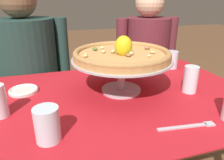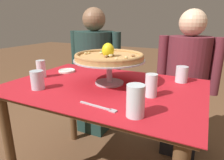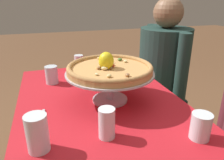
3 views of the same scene
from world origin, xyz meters
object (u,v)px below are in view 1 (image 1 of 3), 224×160
water_glass_side_right (190,81)px  water_glass_back_right (171,60)px  diner_right (145,73)px  water_glass_front_left (47,127)px  diner_left (30,81)px  pizza_stand (122,66)px  side_plate (24,90)px  dinner_fork (190,126)px  pizza (122,54)px

water_glass_side_right → water_glass_back_right: water_glass_side_right is taller
water_glass_side_right → diner_right: size_ratio=0.10×
water_glass_front_left → diner_right: diner_right is taller
water_glass_front_left → diner_left: (-0.11, 0.84, -0.16)m
water_glass_front_left → pizza_stand: bearing=39.8°
pizza_stand → water_glass_side_right: bearing=-18.7°
pizza_stand → diner_left: size_ratio=0.36×
water_glass_side_right → diner_right: 0.72m
water_glass_back_right → side_plate: 0.84m
dinner_fork → diner_right: bearing=72.7°
pizza_stand → water_glass_front_left: 0.43m
diner_left → pizza_stand: bearing=-51.9°
pizza → water_glass_back_right: bearing=30.2°
side_plate → pizza_stand: bearing=-15.4°
water_glass_front_left → diner_left: size_ratio=0.09×
pizza_stand → diner_left: bearing=128.1°
pizza_stand → water_glass_back_right: size_ratio=4.26×
pizza → diner_left: diner_left is taller
water_glass_front_left → dinner_fork: bearing=-8.6°
water_glass_side_right → water_glass_front_left: (-0.62, -0.17, -0.01)m
water_glass_front_left → water_glass_back_right: bearing=34.7°
water_glass_side_right → diner_left: (-0.74, 0.66, -0.17)m
diner_left → pizza: bearing=-51.9°
water_glass_side_right → water_glass_back_right: bearing=71.8°
pizza_stand → diner_left: (-0.44, 0.56, -0.23)m
pizza_stand → water_glass_back_right: bearing=30.1°
water_glass_side_right → diner_left: diner_left is taller
diner_right → side_plate: bearing=-151.3°
water_glass_side_right → diner_right: diner_right is taller
water_glass_front_left → side_plate: water_glass_front_left is taller
water_glass_front_left → side_plate: size_ratio=0.85×
side_plate → water_glass_front_left: bearing=-75.4°
pizza_stand → pizza: 0.06m
water_glass_back_right → water_glass_side_right: bearing=-108.2°
pizza_stand → side_plate: (-0.43, 0.12, -0.11)m
dinner_fork → water_glass_back_right: bearing=64.0°
diner_left → water_glass_front_left: bearing=-82.3°
pizza → diner_right: (0.41, 0.58, -0.33)m
water_glass_back_right → dinner_fork: 0.64m
pizza → water_glass_front_left: pizza is taller
pizza_stand → diner_right: 0.76m
dinner_fork → diner_right: 0.97m
side_plate → dinner_fork: side_plate is taller
side_plate → dinner_fork: size_ratio=0.63×
water_glass_side_right → water_glass_front_left: bearing=-164.4°
water_glass_front_left → water_glass_side_right: bearing=15.6°
water_glass_front_left → side_plate: bearing=104.6°
diner_left → diner_right: bearing=0.9°
diner_left → water_glass_back_right: bearing=-21.3°
water_glass_back_right → pizza: bearing=-149.8°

